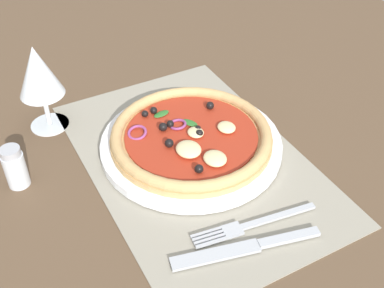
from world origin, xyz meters
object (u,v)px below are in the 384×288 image
(pizza, at_px, (191,136))
(wine_glass, at_px, (38,74))
(plate, at_px, (191,144))
(fork, at_px, (248,225))
(knife, at_px, (245,248))
(pepper_shaker, at_px, (15,167))

(pizza, distance_m, wine_glass, 0.26)
(plate, distance_m, fork, 0.18)
(pizza, xyz_separation_m, wine_glass, (0.17, 0.18, 0.07))
(wine_glass, bearing_deg, pizza, -133.66)
(wine_glass, bearing_deg, knife, -159.07)
(pizza, relative_size, fork, 1.41)
(wine_glass, bearing_deg, fork, -154.15)
(fork, bearing_deg, plate, -85.75)
(pizza, height_order, fork, pizza)
(knife, bearing_deg, pepper_shaker, -36.37)
(fork, distance_m, pepper_shaker, 0.34)
(pizza, bearing_deg, plate, -25.01)
(plate, bearing_deg, knife, 170.57)
(wine_glass, bearing_deg, plate, -133.52)
(plate, bearing_deg, pizza, 154.99)
(knife, bearing_deg, wine_glass, -56.02)
(knife, distance_m, pepper_shaker, 0.35)
(plate, relative_size, fork, 1.59)
(fork, relative_size, pepper_shaker, 2.69)
(plate, relative_size, pepper_shaker, 4.27)
(fork, distance_m, wine_glass, 0.40)
(fork, height_order, knife, knife)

